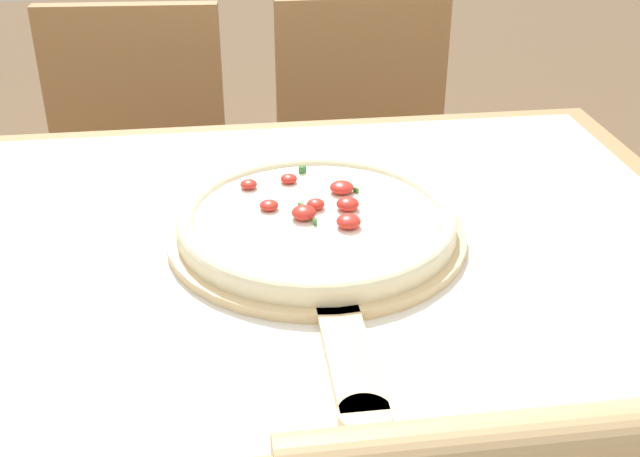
{
  "coord_description": "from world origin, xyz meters",
  "views": [
    {
      "loc": [
        -0.07,
        -0.8,
        1.27
      ],
      "look_at": [
        0.04,
        0.03,
        0.81
      ],
      "focal_mm": 45.0,
      "sensor_mm": 36.0,
      "label": 1
    }
  ],
  "objects_px": {
    "pizza": "(317,220)",
    "pizza_peel": "(319,241)",
    "chair_left": "(138,188)",
    "chair_right": "(366,175)",
    "rolling_pin": "(482,450)"
  },
  "relations": [
    {
      "from": "rolling_pin",
      "to": "chair_left",
      "type": "xyz_separation_m",
      "value": [
        -0.38,
        1.15,
        -0.3
      ]
    },
    {
      "from": "rolling_pin",
      "to": "pizza_peel",
      "type": "bearing_deg",
      "value": 101.5
    },
    {
      "from": "pizza",
      "to": "chair_left",
      "type": "relative_size",
      "value": 0.39
    },
    {
      "from": "pizza_peel",
      "to": "rolling_pin",
      "type": "xyz_separation_m",
      "value": [
        0.08,
        -0.39,
        0.02
      ]
    },
    {
      "from": "chair_left",
      "to": "chair_right",
      "type": "height_order",
      "value": "same"
    },
    {
      "from": "pizza_peel",
      "to": "chair_right",
      "type": "height_order",
      "value": "chair_right"
    },
    {
      "from": "rolling_pin",
      "to": "chair_left",
      "type": "distance_m",
      "value": 1.25
    },
    {
      "from": "pizza_peel",
      "to": "chair_left",
      "type": "distance_m",
      "value": 0.86
    },
    {
      "from": "pizza",
      "to": "chair_right",
      "type": "relative_size",
      "value": 0.39
    },
    {
      "from": "pizza",
      "to": "chair_right",
      "type": "distance_m",
      "value": 0.83
    },
    {
      "from": "pizza",
      "to": "pizza_peel",
      "type": "bearing_deg",
      "value": -90.22
    },
    {
      "from": "chair_right",
      "to": "chair_left",
      "type": "bearing_deg",
      "value": 179.82
    },
    {
      "from": "pizza_peel",
      "to": "pizza",
      "type": "distance_m",
      "value": 0.03
    },
    {
      "from": "pizza_peel",
      "to": "chair_right",
      "type": "relative_size",
      "value": 0.61
    },
    {
      "from": "rolling_pin",
      "to": "chair_right",
      "type": "relative_size",
      "value": 0.48
    }
  ]
}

